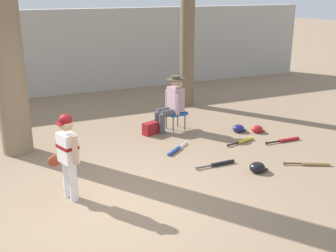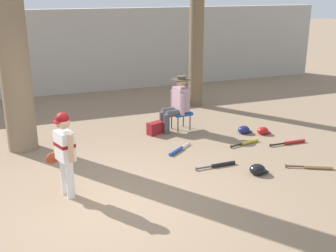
{
  "view_description": "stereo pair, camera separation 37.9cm",
  "coord_description": "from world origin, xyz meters",
  "px_view_note": "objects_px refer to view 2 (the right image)",
  "views": [
    {
      "loc": [
        -1.46,
        -5.2,
        2.98
      ],
      "look_at": [
        1.33,
        0.98,
        0.75
      ],
      "focal_mm": 45.08,
      "sensor_mm": 36.0,
      "label": 1
    },
    {
      "loc": [
        -1.11,
        -5.34,
        2.98
      ],
      "look_at": [
        1.33,
        0.98,
        0.75
      ],
      "focal_mm": 45.08,
      "sensor_mm": 36.0,
      "label": 2
    }
  ],
  "objects_px": {
    "bat_red_barrel": "(292,142)",
    "batting_helmet_black": "(257,170)",
    "batting_helmet_red": "(263,131)",
    "seated_spectator": "(177,102)",
    "bat_blue_youth": "(178,150)",
    "tree_behind_spectator": "(197,8)",
    "batting_helmet_navy": "(244,130)",
    "tree_near_player": "(8,9)",
    "young_ballplayer": "(64,149)",
    "handbag_beside_stool": "(155,128)",
    "bat_yellow_trainer": "(248,142)",
    "bat_wood_tan": "(315,167)",
    "bat_black_composite": "(220,165)",
    "folding_stool": "(181,114)"
  },
  "relations": [
    {
      "from": "seated_spectator",
      "to": "bat_blue_youth",
      "type": "distance_m",
      "value": 1.43
    },
    {
      "from": "bat_yellow_trainer",
      "to": "bat_blue_youth",
      "type": "relative_size",
      "value": 1.13
    },
    {
      "from": "batting_helmet_navy",
      "to": "bat_wood_tan",
      "type": "bearing_deg",
      "value": -85.38
    },
    {
      "from": "bat_yellow_trainer",
      "to": "bat_red_barrel",
      "type": "distance_m",
      "value": 0.88
    },
    {
      "from": "young_ballplayer",
      "to": "handbag_beside_stool",
      "type": "distance_m",
      "value": 3.13
    },
    {
      "from": "batting_helmet_navy",
      "to": "seated_spectator",
      "type": "bearing_deg",
      "value": 150.53
    },
    {
      "from": "bat_black_composite",
      "to": "handbag_beside_stool",
      "type": "bearing_deg",
      "value": 103.29
    },
    {
      "from": "bat_yellow_trainer",
      "to": "batting_helmet_navy",
      "type": "bearing_deg",
      "value": 65.7
    },
    {
      "from": "bat_red_barrel",
      "to": "batting_helmet_black",
      "type": "distance_m",
      "value": 1.74
    },
    {
      "from": "bat_wood_tan",
      "to": "tree_behind_spectator",
      "type": "bearing_deg",
      "value": 92.33
    },
    {
      "from": "batting_helmet_red",
      "to": "young_ballplayer",
      "type": "bearing_deg",
      "value": -162.93
    },
    {
      "from": "bat_wood_tan",
      "to": "bat_blue_youth",
      "type": "distance_m",
      "value": 2.49
    },
    {
      "from": "bat_red_barrel",
      "to": "bat_blue_youth",
      "type": "distance_m",
      "value": 2.34
    },
    {
      "from": "bat_yellow_trainer",
      "to": "batting_helmet_navy",
      "type": "height_order",
      "value": "batting_helmet_navy"
    },
    {
      "from": "young_ballplayer",
      "to": "bat_black_composite",
      "type": "distance_m",
      "value": 2.75
    },
    {
      "from": "bat_wood_tan",
      "to": "batting_helmet_black",
      "type": "bearing_deg",
      "value": 170.44
    },
    {
      "from": "batting_helmet_black",
      "to": "bat_black_composite",
      "type": "bearing_deg",
      "value": 131.27
    },
    {
      "from": "tree_behind_spectator",
      "to": "young_ballplayer",
      "type": "xyz_separation_m",
      "value": [
        -3.95,
        -4.0,
        -1.75
      ]
    },
    {
      "from": "batting_helmet_navy",
      "to": "batting_helmet_black",
      "type": "distance_m",
      "value": 2.09
    },
    {
      "from": "young_ballplayer",
      "to": "batting_helmet_red",
      "type": "distance_m",
      "value": 4.57
    },
    {
      "from": "bat_red_barrel",
      "to": "handbag_beside_stool",
      "type": "bearing_deg",
      "value": 146.49
    },
    {
      "from": "batting_helmet_black",
      "to": "young_ballplayer",
      "type": "bearing_deg",
      "value": 173.02
    },
    {
      "from": "tree_near_player",
      "to": "bat_black_composite",
      "type": "xyz_separation_m",
      "value": [
        3.16,
        -2.17,
        -2.59
      ]
    },
    {
      "from": "bat_black_composite",
      "to": "bat_wood_tan",
      "type": "height_order",
      "value": "same"
    },
    {
      "from": "bat_yellow_trainer",
      "to": "batting_helmet_black",
      "type": "height_order",
      "value": "batting_helmet_black"
    },
    {
      "from": "tree_behind_spectator",
      "to": "young_ballplayer",
      "type": "bearing_deg",
      "value": -134.66
    },
    {
      "from": "seated_spectator",
      "to": "batting_helmet_navy",
      "type": "height_order",
      "value": "seated_spectator"
    },
    {
      "from": "batting_helmet_red",
      "to": "batting_helmet_black",
      "type": "distance_m",
      "value": 2.1
    },
    {
      "from": "folding_stool",
      "to": "seated_spectator",
      "type": "height_order",
      "value": "seated_spectator"
    },
    {
      "from": "young_ballplayer",
      "to": "batting_helmet_navy",
      "type": "distance_m",
      "value": 4.3
    },
    {
      "from": "tree_behind_spectator",
      "to": "batting_helmet_navy",
      "type": "height_order",
      "value": "tree_behind_spectator"
    },
    {
      "from": "tree_behind_spectator",
      "to": "bat_blue_youth",
      "type": "xyz_separation_m",
      "value": [
        -1.72,
        -2.96,
        -2.46
      ]
    },
    {
      "from": "seated_spectator",
      "to": "batting_helmet_navy",
      "type": "distance_m",
      "value": 1.56
    },
    {
      "from": "tree_behind_spectator",
      "to": "bat_black_composite",
      "type": "distance_m",
      "value": 4.77
    },
    {
      "from": "batting_helmet_black",
      "to": "bat_red_barrel",
      "type": "bearing_deg",
      "value": 34.58
    },
    {
      "from": "bat_blue_youth",
      "to": "handbag_beside_stool",
      "type": "bearing_deg",
      "value": 92.84
    },
    {
      "from": "tree_near_player",
      "to": "young_ballplayer",
      "type": "relative_size",
      "value": 4.57
    },
    {
      "from": "bat_red_barrel",
      "to": "bat_blue_youth",
      "type": "xyz_separation_m",
      "value": [
        -2.3,
        0.43,
        0.0
      ]
    },
    {
      "from": "bat_wood_tan",
      "to": "batting_helmet_navy",
      "type": "xyz_separation_m",
      "value": [
        -0.17,
        2.08,
        0.04
      ]
    },
    {
      "from": "seated_spectator",
      "to": "bat_black_composite",
      "type": "bearing_deg",
      "value": -91.25
    },
    {
      "from": "folding_stool",
      "to": "bat_red_barrel",
      "type": "bearing_deg",
      "value": -43.58
    },
    {
      "from": "bat_wood_tan",
      "to": "batting_helmet_red",
      "type": "relative_size",
      "value": 2.55
    },
    {
      "from": "bat_wood_tan",
      "to": "batting_helmet_black",
      "type": "height_order",
      "value": "batting_helmet_black"
    },
    {
      "from": "tree_near_player",
      "to": "bat_red_barrel",
      "type": "bearing_deg",
      "value": -18.47
    },
    {
      "from": "batting_helmet_black",
      "to": "handbag_beside_stool",
      "type": "bearing_deg",
      "value": 109.91
    },
    {
      "from": "bat_black_composite",
      "to": "batting_helmet_navy",
      "type": "distance_m",
      "value": 1.92
    },
    {
      "from": "batting_helmet_red",
      "to": "batting_helmet_black",
      "type": "xyz_separation_m",
      "value": [
        -1.23,
        -1.7,
        0.01
      ]
    },
    {
      "from": "tree_behind_spectator",
      "to": "bat_red_barrel",
      "type": "relative_size",
      "value": 6.92
    },
    {
      "from": "bat_wood_tan",
      "to": "bat_yellow_trainer",
      "type": "bearing_deg",
      "value": 106.44
    },
    {
      "from": "handbag_beside_stool",
      "to": "seated_spectator",
      "type": "bearing_deg",
      "value": 7.93
    }
  ]
}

